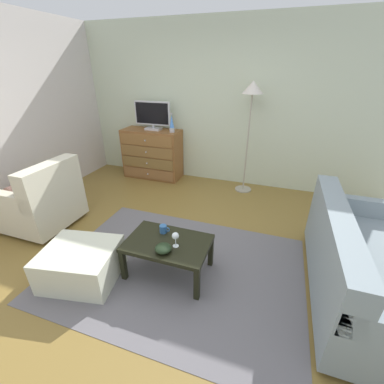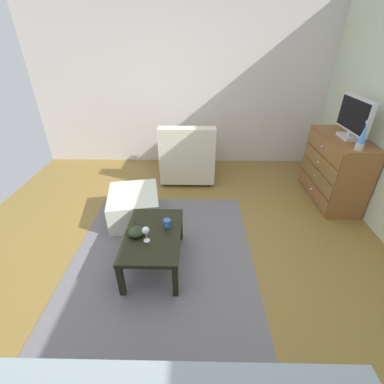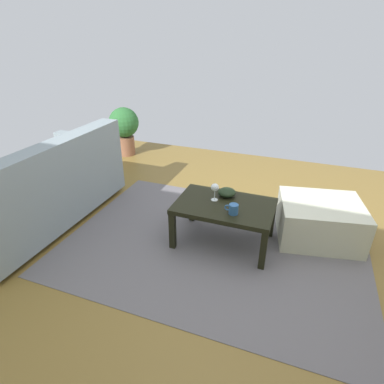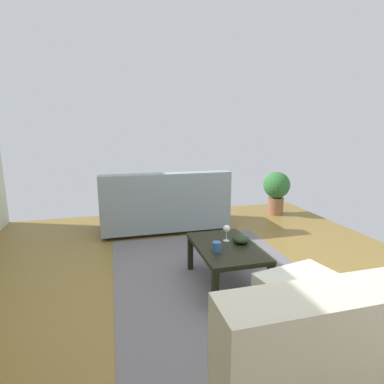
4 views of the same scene
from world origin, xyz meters
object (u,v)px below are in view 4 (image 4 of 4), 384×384
(ottoman, at_px, (315,309))
(couch_large, at_px, (164,205))
(bowl_decorative, at_px, (241,239))
(mug, at_px, (217,246))
(wine_glass, at_px, (227,229))
(coffee_table, at_px, (226,251))
(potted_plant, at_px, (276,189))

(ottoman, bearing_deg, couch_large, 14.06)
(bowl_decorative, bearing_deg, mug, 114.29)
(wine_glass, xyz_separation_m, couch_large, (1.66, 0.31, -0.17))
(coffee_table, relative_size, mug, 7.34)
(coffee_table, height_order, wine_glass, wine_glass)
(coffee_table, height_order, ottoman, coffee_table)
(couch_large, height_order, potted_plant, couch_large)
(wine_glass, height_order, mug, wine_glass)
(mug, xyz_separation_m, potted_plant, (2.12, -1.81, 0.00))
(wine_glass, height_order, ottoman, wine_glass)
(wine_glass, height_order, potted_plant, potted_plant)
(mug, bearing_deg, wine_glass, -39.38)
(mug, distance_m, bowl_decorative, 0.31)
(couch_large, relative_size, potted_plant, 2.45)
(bowl_decorative, bearing_deg, wine_glass, 54.00)
(bowl_decorative, bearing_deg, potted_plant, -37.48)
(couch_large, height_order, ottoman, couch_large)
(mug, height_order, couch_large, couch_large)
(coffee_table, relative_size, wine_glass, 5.33)
(coffee_table, distance_m, mug, 0.19)
(mug, height_order, potted_plant, potted_plant)
(potted_plant, bearing_deg, mug, 139.51)
(couch_large, relative_size, ottoman, 2.52)
(bowl_decorative, xyz_separation_m, ottoman, (-0.82, -0.22, -0.24))
(potted_plant, bearing_deg, couch_large, 97.41)
(mug, relative_size, potted_plant, 0.16)
(mug, bearing_deg, bowl_decorative, -65.71)
(couch_large, distance_m, potted_plant, 1.97)
(ottoman, bearing_deg, potted_plant, -25.02)
(couch_large, bearing_deg, ottoman, -165.94)
(couch_large, bearing_deg, mug, -175.66)
(wine_glass, bearing_deg, coffee_table, 159.51)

